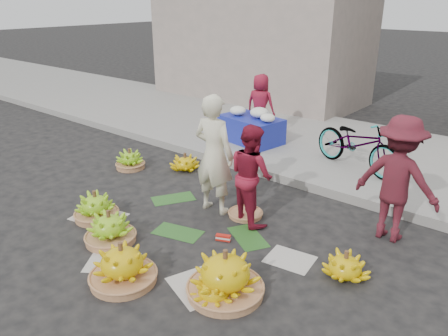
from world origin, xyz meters
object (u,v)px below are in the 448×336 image
Objects in this scene: banana_bunch_0 at (96,207)px; banana_bunch_4 at (225,275)px; vendor_cream at (214,155)px; flower_table at (251,128)px; bicycle at (358,143)px.

banana_bunch_4 is at bearing -3.45° from banana_bunch_0.
banana_bunch_0 is 0.40× the size of vendor_cream.
banana_bunch_0 is 1.83m from vendor_cream.
banana_bunch_0 is at bearing -77.99° from flower_table.
bicycle is at bearing 94.68° from banana_bunch_4.
banana_bunch_0 is at bearing 43.83° from vendor_cream.
banana_bunch_4 is at bearing -157.77° from bicycle.
vendor_cream reaches higher than bicycle.
vendor_cream is at bearing -54.75° from flower_table.
banana_bunch_0 is at bearing 176.55° from banana_bunch_4.
flower_table is at bearing -68.89° from vendor_cream.
vendor_cream is (1.13, 1.27, 0.69)m from banana_bunch_0.
banana_bunch_0 is 0.38× the size of bicycle.
flower_table is at bearing 105.31° from bicycle.
flower_table is (-2.65, 4.11, 0.18)m from banana_bunch_4.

